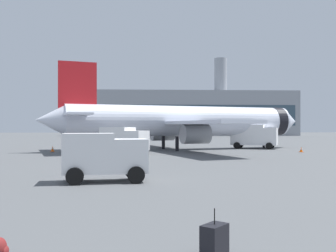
# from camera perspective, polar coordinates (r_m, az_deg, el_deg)

# --- Properties ---
(airplane_at_gate) EXTENTS (34.99, 31.95, 10.50)m
(airplane_at_gate) POSITION_cam_1_polar(r_m,az_deg,el_deg) (50.44, 2.15, 0.70)
(airplane_at_gate) COLOR silver
(airplane_at_gate) RESTS_ON ground
(service_truck) EXTENTS (5.25, 4.33, 2.90)m
(service_truck) POSITION_cam_1_polar(r_m,az_deg,el_deg) (41.28, -6.41, -1.96)
(service_truck) COLOR white
(service_truck) RESTS_ON ground
(fuel_truck) EXTENTS (6.46, 4.62, 3.20)m
(fuel_truck) POSITION_cam_1_polar(r_m,az_deg,el_deg) (54.16, 12.27, -1.35)
(fuel_truck) COLOR white
(fuel_truck) RESTS_ON ground
(cargo_van) EXTENTS (4.61, 2.79, 2.60)m
(cargo_van) POSITION_cam_1_polar(r_m,az_deg,el_deg) (21.34, -9.23, -4.11)
(cargo_van) COLOR white
(cargo_van) RESTS_ON ground
(safety_cone_near) EXTENTS (0.44, 0.44, 0.81)m
(safety_cone_near) POSITION_cam_1_polar(r_m,az_deg,el_deg) (42.40, -13.79, -3.54)
(safety_cone_near) COLOR #F2590C
(safety_cone_near) RESTS_ON ground
(safety_cone_mid) EXTENTS (0.44, 0.44, 0.60)m
(safety_cone_mid) POSITION_cam_1_polar(r_m,az_deg,el_deg) (48.32, 18.71, -3.24)
(safety_cone_mid) COLOR #F2590C
(safety_cone_mid) RESTS_ON ground
(safety_cone_far) EXTENTS (0.44, 0.44, 0.83)m
(safety_cone_far) POSITION_cam_1_polar(r_m,az_deg,el_deg) (50.82, -14.42, -2.96)
(safety_cone_far) COLOR #F2590C
(safety_cone_far) RESTS_ON ground
(safety_cone_outer) EXTENTS (0.44, 0.44, 0.66)m
(safety_cone_outer) POSITION_cam_1_polar(r_m,az_deg,el_deg) (48.65, -16.36, -3.19)
(safety_cone_outer) COLOR #F2590C
(safety_cone_outer) RESTS_ON ground
(rolling_suitcase) EXTENTS (0.72, 0.74, 1.10)m
(rolling_suitcase) POSITION_cam_1_polar(r_m,az_deg,el_deg) (9.28, 6.75, -16.05)
(rolling_suitcase) COLOR black
(rolling_suitcase) RESTS_ON ground
(traveller_backpack) EXTENTS (0.36, 0.40, 0.48)m
(traveller_backpack) POSITION_cam_1_polar(r_m,az_deg,el_deg) (9.88, -23.13, -16.00)
(traveller_backpack) COLOR maroon
(traveller_backpack) RESTS_ON ground
(terminal_building) EXTENTS (71.27, 19.45, 26.90)m
(terminal_building) POSITION_cam_1_polar(r_m,az_deg,el_deg) (137.42, 3.17, 1.83)
(terminal_building) COLOR gray
(terminal_building) RESTS_ON ground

